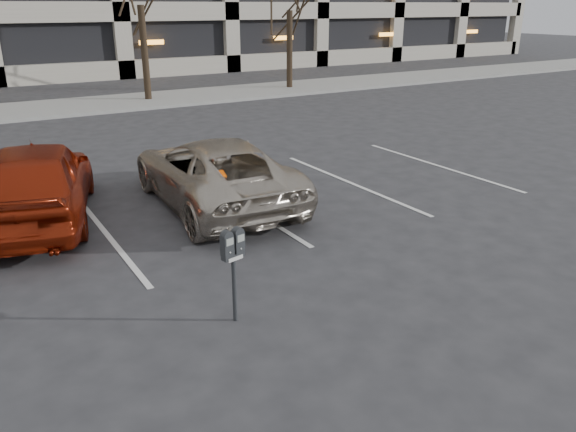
% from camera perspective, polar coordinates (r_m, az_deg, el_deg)
% --- Properties ---
extents(ground, '(140.00, 140.00, 0.00)m').
position_cam_1_polar(ground, '(9.09, -5.98, -4.45)').
color(ground, '#28282B').
rests_on(ground, ground).
extents(sidewalk, '(80.00, 4.00, 0.12)m').
position_cam_1_polar(sidewalk, '(24.02, -23.16, 9.99)').
color(sidewalk, gray).
rests_on(sidewalk, ground).
extents(stall_lines, '(16.90, 5.20, 0.00)m').
position_cam_1_polar(stall_lines, '(10.69, -18.20, -1.42)').
color(stall_lines, silver).
rests_on(stall_lines, ground).
extents(parking_meter, '(0.34, 0.18, 1.25)m').
position_cam_1_polar(parking_meter, '(6.99, -5.61, -3.75)').
color(parking_meter, black).
rests_on(parking_meter, ground).
extents(suv_silver, '(2.55, 5.03, 1.37)m').
position_cam_1_polar(suv_silver, '(11.45, -7.50, 4.48)').
color(suv_silver, '#BDB1A1').
rests_on(suv_silver, ground).
extents(car_red, '(3.00, 4.91, 1.56)m').
position_cam_1_polar(car_red, '(11.40, -24.27, 3.25)').
color(car_red, maroon).
rests_on(car_red, ground).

